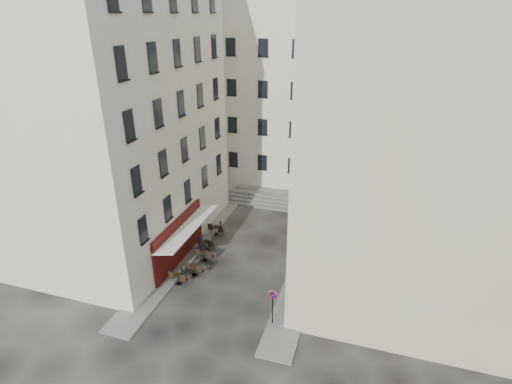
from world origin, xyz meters
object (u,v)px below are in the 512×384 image
at_px(bistro_table_b, 195,269).
at_px(bistro_table_a, 179,278).
at_px(no_parking_sign, 273,301).
at_px(pedestrian, 201,246).

bearing_deg(bistro_table_b, bistro_table_a, -115.48).
bearing_deg(no_parking_sign, pedestrian, 151.76).
xyz_separation_m(bistro_table_a, bistro_table_b, (0.59, 1.24, 0.03)).
distance_m(bistro_table_a, bistro_table_b, 1.38).
height_order(bistro_table_a, pedestrian, pedestrian).
relative_size(no_parking_sign, bistro_table_a, 1.86).
distance_m(bistro_table_b, pedestrian, 2.41).
bearing_deg(pedestrian, bistro_table_a, 88.75).
bearing_deg(bistro_table_a, bistro_table_b, 64.52).
xyz_separation_m(no_parking_sign, pedestrian, (-6.96, 5.42, -0.86)).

